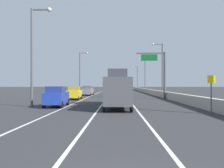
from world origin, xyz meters
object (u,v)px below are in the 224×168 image
lamp_post_right_third (144,73)px  lamp_post_right_fourth (137,76)px  overhead_sign_gantry (160,69)px  car_white_2 (116,90)px  speed_advisory_sign (211,91)px  car_red_3 (116,91)px  car_blue_4 (56,97)px  lamp_post_right_second (161,66)px  lamp_post_left_near (34,50)px  box_truck (118,89)px  car_yellow_1 (75,93)px  lamp_post_left_mid (81,70)px  car_gray_0 (88,91)px

lamp_post_right_third → lamp_post_right_fourth: 25.46m
overhead_sign_gantry → car_white_2: overhead_sign_gantry is taller
speed_advisory_sign → car_red_3: bearing=105.1°
car_red_3 → car_blue_4: bearing=-105.2°
lamp_post_right_second → lamp_post_left_near: (-16.92, -19.46, 0.00)m
car_white_2 → lamp_post_right_fourth: bearing=78.3°
speed_advisory_sign → lamp_post_left_near: size_ratio=0.29×
overhead_sign_gantry → car_blue_4: 18.53m
box_truck → speed_advisory_sign: bearing=-36.2°
overhead_sign_gantry → car_red_3: (-7.02, 9.85, -3.74)m
lamp_post_right_fourth → box_truck: lamp_post_right_fourth is taller
car_yellow_1 → lamp_post_right_second: bearing=29.7°
lamp_post_right_third → car_white_2: 18.86m
lamp_post_left_near → car_white_2: size_ratio=2.21×
lamp_post_right_second → car_red_3: (-8.56, 3.08, -4.86)m
lamp_post_right_second → car_white_2: 13.56m
car_white_2 → car_yellow_1: bearing=-109.6°
lamp_post_left_near → car_red_3: lamp_post_left_near is taller
speed_advisory_sign → box_truck: (-7.26, 5.32, 0.07)m
car_red_3 → lamp_post_right_second: bearing=-19.8°
overhead_sign_gantry → speed_advisory_sign: bearing=-88.6°
overhead_sign_gantry → lamp_post_left_near: (-15.38, -12.69, 1.12)m
car_blue_4 → car_yellow_1: bearing=91.3°
lamp_post_left_mid → box_truck: lamp_post_left_mid is taller
lamp_post_right_third → car_gray_0: lamp_post_right_third is taller
lamp_post_right_third → car_blue_4: size_ratio=2.43×
overhead_sign_gantry → lamp_post_right_second: 7.03m
lamp_post_right_third → car_gray_0: bearing=-124.7°
car_yellow_1 → car_white_2: (6.35, 17.87, 0.07)m
lamp_post_left_mid → car_blue_4: lamp_post_left_mid is taller
lamp_post_right_third → car_red_3: 24.46m
car_red_3 → car_yellow_1: bearing=-118.7°
box_truck → car_red_3: bearing=90.5°
lamp_post_left_mid → car_white_2: 10.02m
car_yellow_1 → car_white_2: bearing=70.4°
lamp_post_right_second → car_white_2: lamp_post_right_second is taller
car_yellow_1 → car_blue_4: bearing=-88.7°
lamp_post_right_second → lamp_post_left_mid: 20.46m
lamp_post_right_third → car_red_3: lamp_post_right_third is taller
speed_advisory_sign → lamp_post_left_near: 17.11m
lamp_post_right_third → lamp_post_left_near: size_ratio=1.00×
car_yellow_1 → car_blue_4: car_blue_4 is taller
car_white_2 → overhead_sign_gantry: bearing=-66.5°
speed_advisory_sign → lamp_post_left_mid: (-16.09, 35.63, 4.09)m
speed_advisory_sign → lamp_post_right_second: bearing=87.4°
lamp_post_left_mid → car_blue_4: (2.53, -30.42, -4.81)m
car_yellow_1 → car_white_2: 18.97m
lamp_post_right_fourth → car_white_2: (-8.62, -41.56, -4.79)m
speed_advisory_sign → car_gray_0: bearing=115.0°
car_gray_0 → car_red_3: bearing=-12.2°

